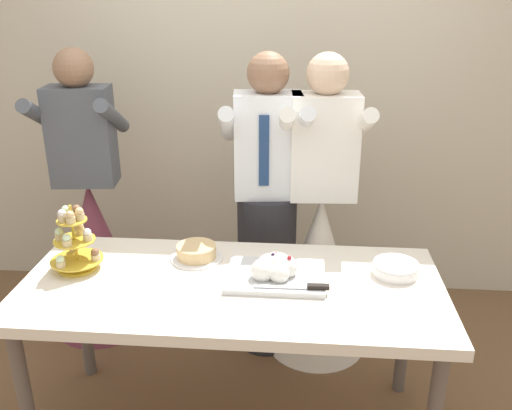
# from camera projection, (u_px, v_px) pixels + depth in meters

# --- Properties ---
(rear_wall) EXTENTS (5.20, 0.10, 2.90)m
(rear_wall) POSITION_uv_depth(u_px,v_px,m) (258.00, 72.00, 3.43)
(rear_wall) COLOR beige
(rear_wall) RESTS_ON ground_plane
(dessert_table) EXTENTS (1.80, 0.80, 0.78)m
(dessert_table) POSITION_uv_depth(u_px,v_px,m) (232.00, 298.00, 2.37)
(dessert_table) COLOR silver
(dessert_table) RESTS_ON ground_plane
(cupcake_stand) EXTENTS (0.23, 0.23, 0.31)m
(cupcake_stand) POSITION_uv_depth(u_px,v_px,m) (75.00, 242.00, 2.41)
(cupcake_stand) COLOR gold
(cupcake_stand) RESTS_ON dessert_table
(main_cake_tray) EXTENTS (0.44, 0.31, 0.13)m
(main_cake_tray) POSITION_uv_depth(u_px,v_px,m) (275.00, 271.00, 2.36)
(main_cake_tray) COLOR silver
(main_cake_tray) RESTS_ON dessert_table
(plate_stack) EXTENTS (0.20, 0.20, 0.05)m
(plate_stack) POSITION_uv_depth(u_px,v_px,m) (395.00, 269.00, 2.40)
(plate_stack) COLOR white
(plate_stack) RESTS_ON dessert_table
(round_cake) EXTENTS (0.24, 0.24, 0.07)m
(round_cake) POSITION_uv_depth(u_px,v_px,m) (196.00, 253.00, 2.54)
(round_cake) COLOR white
(round_cake) RESTS_ON dessert_table
(person_groom) EXTENTS (0.50, 0.53, 1.66)m
(person_groom) POSITION_uv_depth(u_px,v_px,m) (267.00, 225.00, 2.98)
(person_groom) COLOR #232328
(person_groom) RESTS_ON ground_plane
(person_bride) EXTENTS (0.56, 0.56, 1.66)m
(person_bride) POSITION_uv_depth(u_px,v_px,m) (319.00, 254.00, 3.02)
(person_bride) COLOR white
(person_bride) RESTS_ON ground_plane
(person_guest) EXTENTS (0.56, 0.56, 1.66)m
(person_guest) POSITION_uv_depth(u_px,v_px,m) (94.00, 238.00, 3.22)
(person_guest) COLOR brown
(person_guest) RESTS_ON ground_plane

